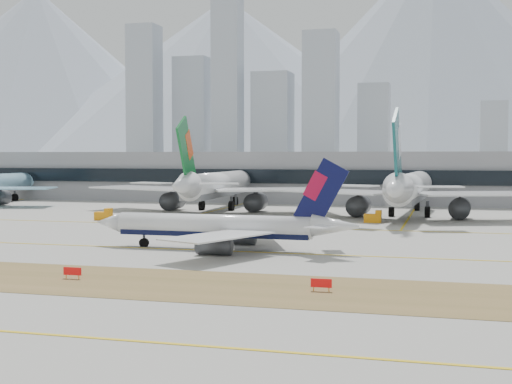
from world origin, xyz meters
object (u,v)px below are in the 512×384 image
(widebody_eva, at_px, (215,186))
(widebody_cathay, at_px, (409,190))
(taxiing_airliner, at_px, (223,227))
(terminal, at_px, (339,176))

(widebody_eva, distance_m, widebody_cathay, 48.83)
(taxiing_airliner, bearing_deg, widebody_eva, -69.72)
(taxiing_airliner, bearing_deg, terminal, -88.87)
(taxiing_airliner, distance_m, widebody_eva, 74.44)
(terminal, bearing_deg, widebody_eva, -116.64)
(widebody_eva, relative_size, widebody_cathay, 0.98)
(widebody_eva, bearing_deg, widebody_cathay, -100.08)
(widebody_eva, xyz_separation_m, widebody_cathay, (48.34, -6.89, 0.15))
(widebody_cathay, bearing_deg, terminal, 26.47)
(widebody_eva, height_order, widebody_cathay, widebody_cathay)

